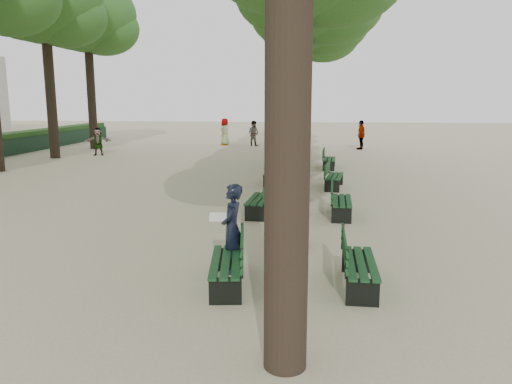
# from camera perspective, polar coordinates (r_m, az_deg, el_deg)

# --- Properties ---
(ground) EXTENTS (120.00, 120.00, 0.00)m
(ground) POSITION_cam_1_polar(r_m,az_deg,el_deg) (8.42, -6.42, -11.80)
(ground) COLOR tan
(ground) RESTS_ON ground
(tree_central_4) EXTENTS (6.00, 6.00, 9.95)m
(tree_central_4) POSITION_cam_1_polar(r_m,az_deg,el_deg) (25.96, 5.95, 20.51)
(tree_central_4) COLOR #33261C
(tree_central_4) RESTS_ON ground
(tree_central_5) EXTENTS (6.00, 6.00, 9.95)m
(tree_central_5) POSITION_cam_1_polar(r_m,az_deg,el_deg) (30.90, 6.02, 18.92)
(tree_central_5) COLOR #33261C
(tree_central_5) RESTS_ON ground
(tree_far_4) EXTENTS (6.00, 6.00, 10.45)m
(tree_far_4) POSITION_cam_1_polar(r_m,az_deg,el_deg) (29.46, -23.11, 19.54)
(tree_far_4) COLOR #33261C
(tree_far_4) RESTS_ON ground
(tree_far_5) EXTENTS (6.00, 6.00, 10.45)m
(tree_far_5) POSITION_cam_1_polar(r_m,az_deg,el_deg) (33.89, -18.80, 18.54)
(tree_far_5) COLOR #33261C
(tree_far_5) RESTS_ON ground
(bench_left_0) EXTENTS (0.80, 1.86, 0.92)m
(bench_left_0) POSITION_cam_1_polar(r_m,az_deg,el_deg) (8.71, -3.35, -9.04)
(bench_left_0) COLOR black
(bench_left_0) RESTS_ON ground
(bench_left_1) EXTENTS (0.68, 1.83, 0.92)m
(bench_left_1) POSITION_cam_1_polar(r_m,az_deg,el_deg) (13.90, 0.35, -1.51)
(bench_left_1) COLOR black
(bench_left_1) RESTS_ON ground
(bench_left_2) EXTENTS (0.63, 1.82, 0.92)m
(bench_left_2) POSITION_cam_1_polar(r_m,az_deg,el_deg) (18.78, 1.91, 1.70)
(bench_left_2) COLOR black
(bench_left_2) RESTS_ON ground
(bench_left_3) EXTENTS (0.75, 1.85, 0.92)m
(bench_left_3) POSITION_cam_1_polar(r_m,az_deg,el_deg) (22.95, 2.71, 3.35)
(bench_left_3) COLOR black
(bench_left_3) RESTS_ON ground
(bench_right_0) EXTENTS (0.61, 1.81, 0.92)m
(bench_right_0) POSITION_cam_1_polar(r_m,az_deg,el_deg) (8.82, 11.73, -9.02)
(bench_right_0) COLOR black
(bench_right_0) RESTS_ON ground
(bench_right_1) EXTENTS (0.65, 1.82, 0.92)m
(bench_right_1) POSITION_cam_1_polar(r_m,az_deg,el_deg) (13.87, 9.72, -1.68)
(bench_right_1) COLOR black
(bench_right_1) RESTS_ON ground
(bench_right_2) EXTENTS (0.81, 1.86, 0.92)m
(bench_right_2) POSITION_cam_1_polar(r_m,az_deg,el_deg) (18.14, 8.93, 1.25)
(bench_right_2) COLOR black
(bench_right_2) RESTS_ON ground
(bench_right_3) EXTENTS (0.68, 1.83, 0.92)m
(bench_right_3) POSITION_cam_1_polar(r_m,az_deg,el_deg) (23.19, 8.36, 3.32)
(bench_right_3) COLOR black
(bench_right_3) RESTS_ON ground
(man_with_map) EXTENTS (0.62, 0.69, 1.67)m
(man_with_map) POSITION_cam_1_polar(r_m,az_deg,el_deg) (9.25, -2.76, -4.19)
(man_with_map) COLOR black
(man_with_map) RESTS_ON ground
(pedestrian_b) EXTENTS (0.77, 1.03, 1.56)m
(pedestrian_b) POSITION_cam_1_polar(r_m,az_deg,el_deg) (34.21, 2.56, 6.63)
(pedestrian_b) COLOR #262628
(pedestrian_b) RESTS_ON ground
(pedestrian_d) EXTENTS (0.52, 0.95, 1.83)m
(pedestrian_d) POSITION_cam_1_polar(r_m,az_deg,el_deg) (34.56, -3.57, 6.89)
(pedestrian_d) COLOR #262628
(pedestrian_d) RESTS_ON ground
(pedestrian_c) EXTENTS (0.80, 1.13, 1.83)m
(pedestrian_c) POSITION_cam_1_polar(r_m,az_deg,el_deg) (32.16, 11.93, 6.40)
(pedestrian_c) COLOR #262628
(pedestrian_c) RESTS_ON ground
(pedestrian_a) EXTENTS (0.89, 0.67, 1.69)m
(pedestrian_a) POSITION_cam_1_polar(r_m,az_deg,el_deg) (33.99, -0.29, 6.73)
(pedestrian_a) COLOR #262628
(pedestrian_a) RESTS_ON ground
(pedestrian_e) EXTENTS (1.48, 0.72, 1.56)m
(pedestrian_e) POSITION_cam_1_polar(r_m,az_deg,el_deg) (29.67, -17.60, 5.52)
(pedestrian_e) COLOR #262628
(pedestrian_e) RESTS_ON ground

